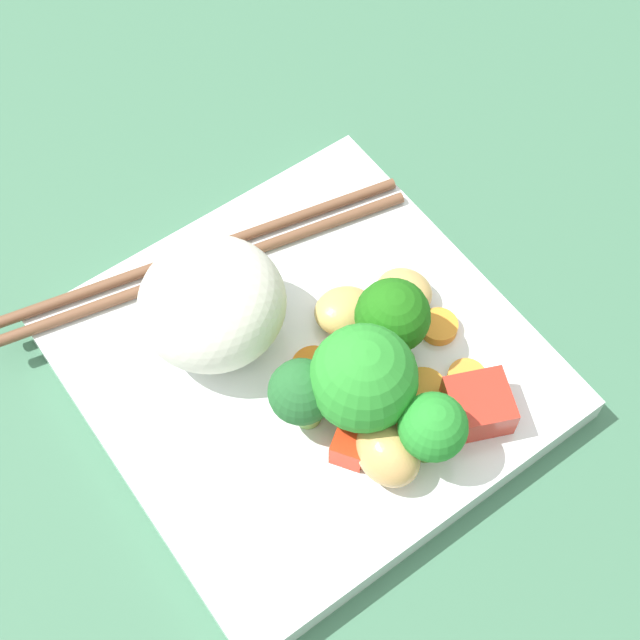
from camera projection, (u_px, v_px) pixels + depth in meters
ground_plane at (306, 383)px, 53.80cm from camera, size 110.00×110.00×2.00cm
square_plate at (306, 367)px, 52.11cm from camera, size 23.49×23.49×1.91cm
rice_mound at (212, 304)px, 49.48cm from camera, size 8.09×8.28×6.17cm
broccoli_floret_0 at (302, 393)px, 47.33cm from camera, size 3.46×3.46×4.58cm
broccoli_floret_1 at (363, 379)px, 46.64cm from camera, size 5.54×5.54×6.57cm
broccoli_floret_2 at (393, 317)px, 49.11cm from camera, size 4.05×4.05×5.30cm
broccoli_floret_3 at (433, 428)px, 46.05cm from camera, size 3.51×3.51×4.96cm
carrot_slice_0 at (308, 371)px, 50.61cm from camera, size 3.35×3.35×0.55cm
carrot_slice_1 at (423, 389)px, 50.05cm from camera, size 3.00×3.00×0.57cm
carrot_slice_2 at (467, 377)px, 50.49cm from camera, size 2.92×2.92×0.45cm
carrot_slice_3 at (358, 355)px, 50.99cm from camera, size 3.70×3.70×0.73cm
carrot_slice_4 at (439, 327)px, 51.94cm from camera, size 2.16×2.16×0.67cm
pepper_chunk_0 at (352, 442)px, 47.87cm from camera, size 2.71×2.85×1.79cm
pepper_chunk_1 at (478, 405)px, 48.76cm from camera, size 4.09×4.17×2.05cm
chicken_piece_0 at (345, 311)px, 51.72cm from camera, size 3.93×4.21×1.94cm
chicken_piece_1 at (407, 296)px, 52.29cm from camera, size 4.22×4.08×1.81cm
chicken_piece_2 at (390, 451)px, 47.06cm from camera, size 3.88×3.16×2.82cm
chopstick_pair at (205, 259)px, 54.22cm from camera, size 6.57×24.83×0.65cm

